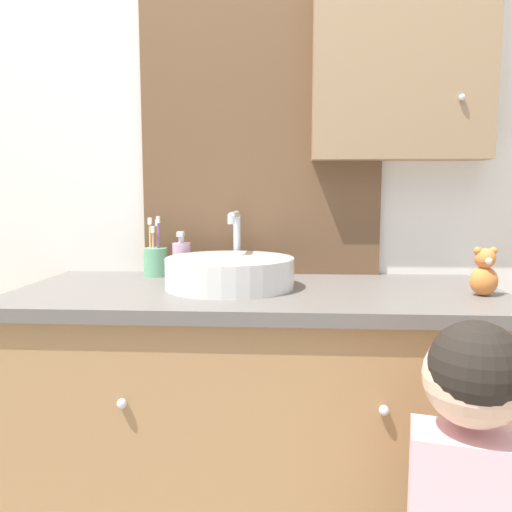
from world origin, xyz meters
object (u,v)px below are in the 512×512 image
object	(u,v)px
toothbrush_holder	(156,260)
soap_dispenser	(182,259)
child_figure	(469,488)
sink_basin	(230,271)
teddy_bear	(484,273)

from	to	relation	value
toothbrush_holder	soap_dispenser	xyz separation A→B (m)	(0.09, -0.03, 0.01)
soap_dispenser	child_figure	world-z (taller)	soap_dispenser
sink_basin	toothbrush_holder	world-z (taller)	sink_basin
sink_basin	child_figure	xyz separation A→B (m)	(0.51, -0.52, -0.33)
toothbrush_holder	child_figure	size ratio (longest dim) A/B	0.23
soap_dispenser	teddy_bear	size ratio (longest dim) A/B	1.15
soap_dispenser	toothbrush_holder	bearing A→B (deg)	162.63
sink_basin	child_figure	size ratio (longest dim) A/B	0.49
toothbrush_holder	teddy_bear	size ratio (longest dim) A/B	1.51
sink_basin	toothbrush_holder	distance (m)	0.33
toothbrush_holder	sink_basin	bearing A→B (deg)	-35.16
child_figure	teddy_bear	xyz separation A→B (m)	(0.18, 0.44, 0.35)
toothbrush_holder	soap_dispenser	distance (m)	0.10
soap_dispenser	child_figure	distance (m)	1.03
child_figure	teddy_bear	bearing A→B (deg)	67.89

